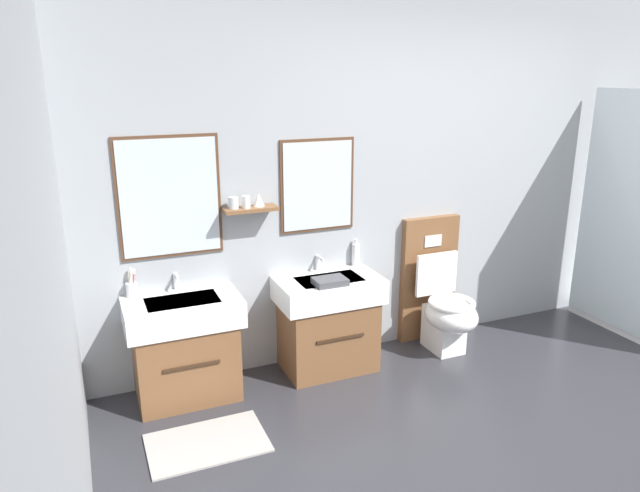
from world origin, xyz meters
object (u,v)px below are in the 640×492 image
at_px(soap_dispenser, 356,254).
at_px(folded_hand_towel, 330,281).
at_px(toothbrush_cup, 132,289).
at_px(vanity_sink_right, 328,321).
at_px(toilet, 439,300).
at_px(vanity_sink_left, 185,345).

distance_m(soap_dispenser, folded_hand_towel, 0.45).
bearing_deg(folded_hand_towel, toothbrush_cup, 167.23).
distance_m(vanity_sink_right, toilet, 0.94).
height_order(vanity_sink_right, soap_dispenser, soap_dispenser).
height_order(toothbrush_cup, folded_hand_towel, toothbrush_cup).
relative_size(vanity_sink_left, vanity_sink_right, 1.00).
bearing_deg(vanity_sink_left, folded_hand_towel, -7.72).
distance_m(vanity_sink_left, toilet, 1.95).
height_order(soap_dispenser, folded_hand_towel, soap_dispenser).
bearing_deg(toilet, toothbrush_cup, 175.89).
bearing_deg(vanity_sink_left, toothbrush_cup, 151.67).
distance_m(toothbrush_cup, folded_hand_towel, 1.29).
relative_size(vanity_sink_left, toilet, 0.73).
height_order(vanity_sink_right, toothbrush_cup, toothbrush_cup).
height_order(vanity_sink_left, toilet, toilet).
xyz_separation_m(vanity_sink_right, folded_hand_towel, (-0.04, -0.13, 0.35)).
xyz_separation_m(soap_dispenser, folded_hand_towel, (-0.33, -0.30, -0.07)).
distance_m(vanity_sink_right, toothbrush_cup, 1.36).
bearing_deg(soap_dispenser, toothbrush_cup, -179.64).
xyz_separation_m(toothbrush_cup, soap_dispenser, (1.59, 0.01, 0.03)).
bearing_deg(soap_dispenser, folded_hand_towel, -138.58).
xyz_separation_m(vanity_sink_left, toilet, (1.95, -0.01, 0.01)).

